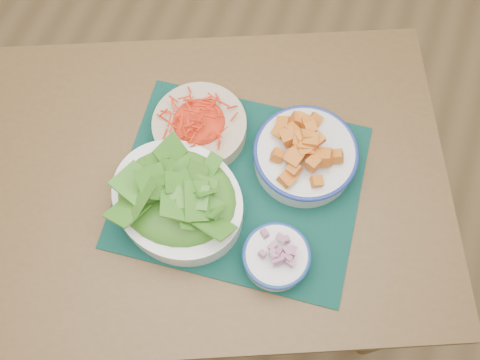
# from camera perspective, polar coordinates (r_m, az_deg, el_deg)

# --- Properties ---
(ground) EXTENTS (4.00, 4.00, 0.00)m
(ground) POSITION_cam_1_polar(r_m,az_deg,el_deg) (1.88, 8.32, -7.04)
(ground) COLOR #987649
(ground) RESTS_ON ground
(table) EXTENTS (1.28, 1.08, 0.75)m
(table) POSITION_cam_1_polar(r_m,az_deg,el_deg) (1.24, -4.66, -1.91)
(table) COLOR brown
(table) RESTS_ON ground
(placemat) EXTENTS (0.53, 0.45, 0.00)m
(placemat) POSITION_cam_1_polar(r_m,az_deg,el_deg) (1.12, 0.00, -0.61)
(placemat) COLOR black
(placemat) RESTS_ON table
(carrot_bowl) EXTENTS (0.23, 0.23, 0.07)m
(carrot_bowl) POSITION_cam_1_polar(r_m,az_deg,el_deg) (1.14, -4.35, 5.89)
(carrot_bowl) COLOR beige
(carrot_bowl) RESTS_ON placemat
(squash_bowl) EXTENTS (0.28, 0.28, 0.10)m
(squash_bowl) POSITION_cam_1_polar(r_m,az_deg,el_deg) (1.10, 7.05, 2.99)
(squash_bowl) COLOR silver
(squash_bowl) RESTS_ON placemat
(lettuce_bowl) EXTENTS (0.34, 0.31, 0.12)m
(lettuce_bowl) POSITION_cam_1_polar(r_m,az_deg,el_deg) (1.06, -6.73, -1.86)
(lettuce_bowl) COLOR white
(lettuce_bowl) RESTS_ON placemat
(onion_bowl) EXTENTS (0.15, 0.15, 0.07)m
(onion_bowl) POSITION_cam_1_polar(r_m,az_deg,el_deg) (1.04, 3.91, -8.07)
(onion_bowl) COLOR white
(onion_bowl) RESTS_ON placemat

